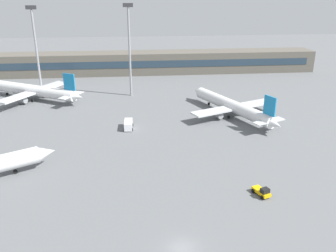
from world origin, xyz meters
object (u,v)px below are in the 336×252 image
(service_van_white, at_px, (128,125))
(floodlight_tower_west, at_px, (129,45))
(airplane_far, at_px, (32,90))
(baggage_tug_yellow, at_px, (262,192))
(floodlight_tower_east, at_px, (36,46))
(airplane_mid, at_px, (231,106))

(service_van_white, height_order, floodlight_tower_west, floodlight_tower_west)
(airplane_far, height_order, service_van_white, airplane_far)
(baggage_tug_yellow, relative_size, service_van_white, 0.74)
(floodlight_tower_west, bearing_deg, floodlight_tower_east, 176.68)
(airplane_far, height_order, floodlight_tower_east, floodlight_tower_east)
(airplane_far, bearing_deg, baggage_tug_yellow, -49.68)
(baggage_tug_yellow, distance_m, floodlight_tower_west, 71.52)
(service_van_white, bearing_deg, baggage_tug_yellow, -56.04)
(service_van_white, distance_m, floodlight_tower_west, 34.99)
(airplane_far, distance_m, service_van_white, 43.36)
(baggage_tug_yellow, height_order, floodlight_tower_east, floodlight_tower_east)
(service_van_white, xyz_separation_m, floodlight_tower_west, (0.90, 31.15, 15.92))
(airplane_mid, height_order, airplane_far, airplane_far)
(airplane_mid, height_order, service_van_white, airplane_mid)
(airplane_mid, bearing_deg, floodlight_tower_west, 140.29)
(airplane_mid, distance_m, baggage_tug_yellow, 42.82)
(airplane_far, bearing_deg, service_van_white, -43.53)
(airplane_far, height_order, floodlight_tower_west, floodlight_tower_west)
(airplane_mid, xyz_separation_m, floodlight_tower_west, (-28.34, 23.54, 14.15))
(airplane_mid, relative_size, service_van_white, 6.87)
(airplane_mid, bearing_deg, baggage_tug_yellow, -97.83)
(floodlight_tower_west, bearing_deg, airplane_mid, -39.71)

